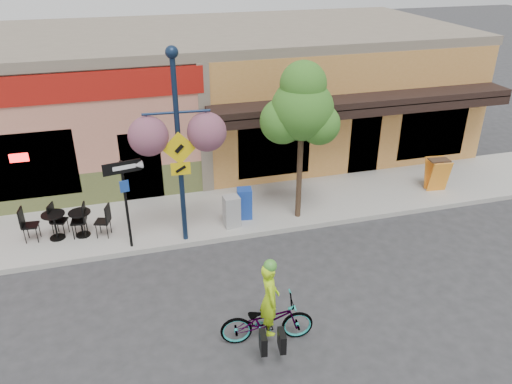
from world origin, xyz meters
TOP-DOWN VIEW (x-y plane):
  - ground at (0.00, 0.00)m, footprint 90.00×90.00m
  - sidewalk at (0.00, 2.00)m, footprint 24.00×3.00m
  - curb at (0.00, 0.55)m, footprint 24.00×0.12m
  - building at (0.00, 7.50)m, footprint 18.20×8.20m
  - bicycle at (-1.07, -3.35)m, footprint 1.96×0.90m
  - cyclist_rider at (-1.02, -3.35)m, footprint 0.45×0.63m
  - lamp_post at (-2.13, 0.73)m, footprint 1.66×0.75m
  - one_way_sign at (-3.55, 0.73)m, footprint 0.95×0.38m
  - cafe_set_left at (-5.45, 1.67)m, footprint 1.70×0.98m
  - cafe_set_right at (-4.79, 1.63)m, footprint 1.73×1.23m
  - newspaper_box_blue at (-0.31, 1.41)m, footprint 0.46×0.42m
  - newspaper_box_grey at (-0.78, 1.05)m, footprint 0.45×0.42m
  - street_tree at (1.20, 1.08)m, footprint 1.90×1.90m
  - sandwich_board at (6.01, 1.33)m, footprint 0.67×0.53m

SIDE VIEW (x-z plane):
  - ground at x=0.00m, z-range 0.00..0.00m
  - sidewalk at x=0.00m, z-range 0.00..0.15m
  - curb at x=0.00m, z-range 0.00..0.15m
  - bicycle at x=-1.07m, z-range 0.00..0.99m
  - newspaper_box_grey at x=-0.78m, z-range 0.15..1.06m
  - newspaper_box_blue at x=-0.31m, z-range 0.15..1.06m
  - cafe_set_right at x=-4.79m, z-range 0.15..1.09m
  - cafe_set_left at x=-5.45m, z-range 0.15..1.13m
  - sandwich_board at x=6.01m, z-range 0.15..1.20m
  - cyclist_rider at x=-1.02m, z-range 0.00..1.59m
  - one_way_sign at x=-3.55m, z-range 0.15..2.58m
  - building at x=0.00m, z-range 0.00..4.50m
  - street_tree at x=1.20m, z-range 0.15..4.69m
  - lamp_post at x=-2.13m, z-range 0.15..5.24m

